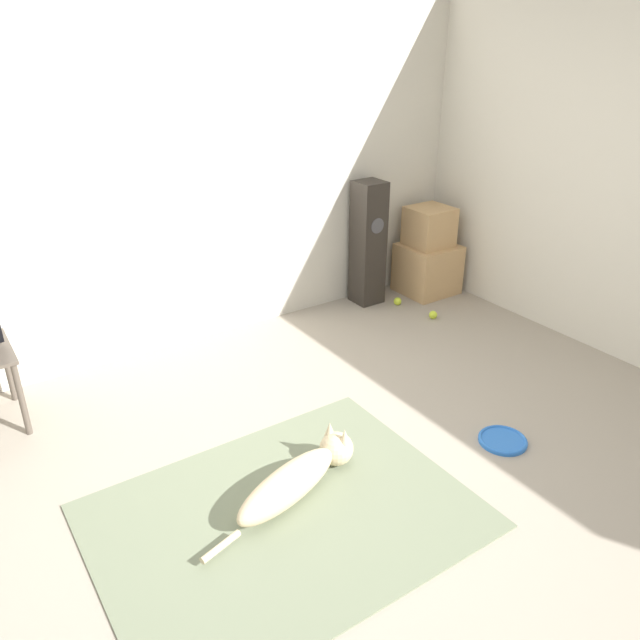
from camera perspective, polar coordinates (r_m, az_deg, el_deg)
name	(u,v)px	position (r m, az deg, el deg)	size (l,w,h in m)	color
ground_plane	(330,510)	(3.19, 0.89, -16.97)	(12.00, 12.00, 0.00)	#9E9384
wall_back	(148,172)	(4.34, -15.45, 12.94)	(8.00, 0.06, 2.55)	beige
area_rug	(284,516)	(3.16, -3.28, -17.45)	(1.76, 1.35, 0.01)	slate
dog	(299,477)	(3.20, -1.96, -14.13)	(0.99, 0.38, 0.24)	beige
frisbee	(503,440)	(3.75, 16.37, -10.49)	(0.27, 0.27, 0.03)	blue
cardboard_box_lower	(427,269)	(5.54, 9.79, 4.65)	(0.46, 0.43, 0.43)	tan
cardboard_box_upper	(429,226)	(5.43, 9.96, 8.42)	(0.35, 0.33, 0.33)	tan
floor_speaker	(368,244)	(5.18, 4.41, 6.99)	(0.23, 0.23, 1.03)	#2D2823
tennis_ball_by_boxes	(433,315)	(5.09, 10.30, 0.47)	(0.07, 0.07, 0.07)	#C6E033
tennis_ball_near_speaker	(398,301)	(5.30, 7.10, 1.71)	(0.07, 0.07, 0.07)	#C6E033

